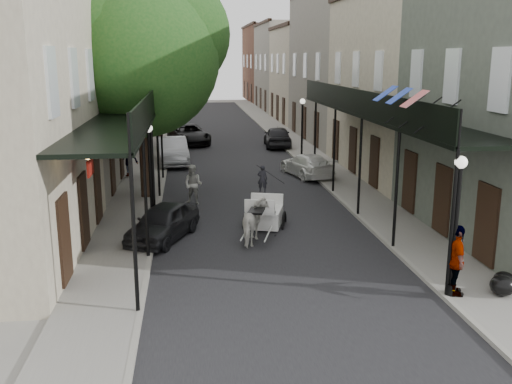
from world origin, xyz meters
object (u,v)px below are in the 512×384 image
object	(u,v)px
pedestrian_walking	(193,185)
car_right_far	(278,137)
lamppost_right_near	(456,225)
lamppost_left	(150,171)
tree_far	(162,63)
horse	(256,222)
pedestrian_sidewalk_left	(128,159)
pedestrian_sidewalk_right	(456,260)
car_left_near	(163,222)
lamppost_right_far	(302,129)
carriage	(266,200)
car_left_mid	(172,151)
tree_near	(149,51)
car_left_far	(189,134)
car_right_near	(307,165)

from	to	relation	value
pedestrian_walking	car_right_far	size ratio (longest dim) A/B	0.40
lamppost_right_near	lamppost_left	size ratio (longest dim) A/B	1.00
tree_far	horse	size ratio (longest dim) A/B	4.94
pedestrian_sidewalk_left	pedestrian_sidewalk_right	world-z (taller)	pedestrian_sidewalk_right
horse	car_right_far	bearing A→B (deg)	-84.97
pedestrian_walking	tree_far	bearing A→B (deg)	121.35
pedestrian_walking	car_left_near	bearing A→B (deg)	-78.23
pedestrian_sidewalk_left	car_right_far	world-z (taller)	pedestrian_sidewalk_left
lamppost_right_far	horse	size ratio (longest dim) A/B	2.13
horse	car_left_near	xyz separation A→B (m)	(-3.17, 0.76, -0.11)
carriage	tree_far	bearing A→B (deg)	119.27
pedestrian_walking	car_left_mid	distance (m)	9.77
lamppost_left	car_left_near	bearing A→B (deg)	-75.96
pedestrian_sidewalk_left	car_left_near	bearing A→B (deg)	69.89
car_right_far	horse	bearing A→B (deg)	83.27
lamppost_right_far	tree_far	bearing A→B (deg)	143.49
tree_near	car_left_mid	distance (m)	10.10
tree_far	carriage	xyz separation A→B (m)	(4.44, -18.73, -4.88)
carriage	pedestrian_sidewalk_right	world-z (taller)	carriage
lamppost_right_far	car_left_far	size ratio (longest dim) A/B	0.71
pedestrian_sidewalk_left	car_left_far	xyz separation A→B (m)	(3.20, 11.67, -0.27)
tree_near	car_left_mid	size ratio (longest dim) A/B	2.02
pedestrian_sidewalk_left	car_left_far	size ratio (longest dim) A/B	0.34
lamppost_right_near	horse	size ratio (longest dim) A/B	2.13
pedestrian_sidewalk_left	pedestrian_sidewalk_right	size ratio (longest dim) A/B	0.93
tree_far	car_right_near	xyz separation A→B (m)	(7.85, -10.18, -5.22)
car_left_mid	car_left_far	xyz separation A→B (m)	(1.00, 7.84, -0.06)
carriage	car_left_mid	xyz separation A→B (m)	(-3.80, 13.04, -0.17)
lamppost_right_near	horse	bearing A→B (deg)	130.88
lamppost_right_far	car_left_near	world-z (taller)	lamppost_right_far
lamppost_right_far	car_left_mid	xyz separation A→B (m)	(-7.70, 0.49, -1.27)
car_right_far	pedestrian_walking	bearing A→B (deg)	72.59
tree_far	horse	bearing A→B (deg)	-79.68
carriage	car_left_near	world-z (taller)	carriage
lamppost_right_far	pedestrian_sidewalk_left	world-z (taller)	lamppost_right_far
car_left_mid	car_right_near	xyz separation A→B (m)	(7.20, -4.49, -0.17)
lamppost_right_far	car_left_mid	distance (m)	7.82
tree_near	pedestrian_sidewalk_left	size ratio (longest dim) A/B	5.47
car_left_far	lamppost_right_near	bearing A→B (deg)	-88.68
tree_far	car_right_far	world-z (taller)	tree_far
lamppost_right_near	pedestrian_sidewalk_right	distance (m)	0.98
lamppost_left	carriage	xyz separation A→B (m)	(4.30, -0.56, -1.09)
tree_near	car_left_far	xyz separation A→B (m)	(1.60, 16.15, -5.76)
tree_near	carriage	bearing A→B (deg)	-47.13
lamppost_right_near	car_left_far	distance (m)	29.14
car_left_near	car_right_far	size ratio (longest dim) A/B	0.84
tree_near	car_left_far	size ratio (longest dim) A/B	1.84
car_left_mid	tree_far	bearing A→B (deg)	91.17
lamppost_right_near	car_left_near	distance (m)	9.86
lamppost_right_near	car_left_mid	distance (m)	21.92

